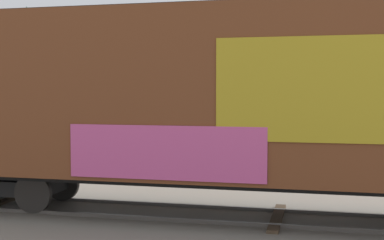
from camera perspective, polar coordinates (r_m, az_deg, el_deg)
name	(u,v)px	position (r m, az deg, el deg)	size (l,w,h in m)	color
ground_plane	(238,217)	(12.13, 5.01, -10.42)	(260.00, 260.00, 0.00)	slate
track	(257,216)	(12.08, 7.05, -10.29)	(60.00, 4.87, 0.08)	#4C4742
freight_car	(222,97)	(11.86, 3.27, 2.49)	(16.41, 3.85, 4.84)	brown
hillside	(329,75)	(73.25, 14.56, 4.74)	(113.16, 38.26, 14.65)	silver
parked_car_blue	(189,146)	(19.01, -0.37, -2.83)	(4.11, 2.10, 1.71)	navy
parked_car_silver	(345,152)	(18.11, 16.16, -3.34)	(4.11, 2.07, 1.65)	#B7BABF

